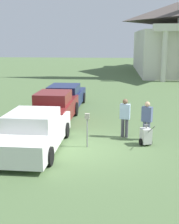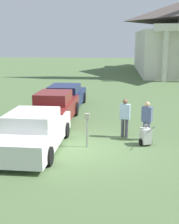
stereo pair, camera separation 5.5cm
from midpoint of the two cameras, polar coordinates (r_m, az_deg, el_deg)
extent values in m
plane|color=#4C663D|center=(12.20, 1.17, -6.67)|extent=(120.00, 120.00, 0.00)
cube|color=silver|center=(12.18, -9.92, -4.11)|extent=(2.08, 5.02, 0.77)
cube|color=silver|center=(11.82, -10.32, -1.30)|extent=(1.77, 2.14, 0.57)
cylinder|color=black|center=(13.94, -11.88, -3.00)|extent=(0.20, 0.66, 0.65)
cylinder|color=black|center=(13.47, -4.15, -3.32)|extent=(0.20, 0.66, 0.65)
cylinder|color=black|center=(10.62, -7.23, -8.01)|extent=(0.20, 0.66, 0.65)
cube|color=maroon|center=(15.96, -6.31, 0.32)|extent=(1.93, 4.80, 0.81)
cube|color=maroon|center=(15.64, -6.53, 2.62)|extent=(1.64, 2.04, 0.56)
cylinder|color=black|center=(17.61, -8.04, 0.70)|extent=(0.20, 0.75, 0.75)
cylinder|color=black|center=(17.26, -2.37, 0.56)|extent=(0.20, 0.75, 0.75)
cylinder|color=black|center=(14.86, -10.85, -1.75)|extent=(0.20, 0.75, 0.75)
cylinder|color=black|center=(14.44, -4.16, -1.98)|extent=(0.20, 0.75, 0.75)
cube|color=#19234C|center=(19.22, -4.39, 2.37)|extent=(2.08, 5.34, 0.71)
cube|color=#19234C|center=(18.91, -4.54, 4.09)|extent=(1.76, 2.27, 0.53)
cylinder|color=black|center=(21.02, -6.07, 2.71)|extent=(0.20, 0.69, 0.69)
cylinder|color=black|center=(20.70, -0.95, 2.62)|extent=(0.20, 0.69, 0.69)
cylinder|color=black|center=(17.90, -8.33, 0.80)|extent=(0.20, 0.69, 0.69)
cylinder|color=black|center=(17.52, -2.34, 0.66)|extent=(0.20, 0.69, 0.69)
cylinder|color=slate|center=(12.18, -0.32, -3.89)|extent=(0.05, 0.05, 1.14)
cube|color=gray|center=(12.00, -0.32, -0.79)|extent=(0.18, 0.09, 0.22)
cylinder|color=#3F3F47|center=(13.51, 6.90, -2.96)|extent=(0.14, 0.14, 0.82)
cylinder|color=#3F3F47|center=(13.54, 6.19, -2.90)|extent=(0.14, 0.14, 0.82)
cube|color=#99B2CC|center=(13.34, 6.63, 0.09)|extent=(0.46, 0.30, 0.65)
sphere|color=brown|center=(13.25, 6.68, 1.92)|extent=(0.22, 0.22, 0.22)
cylinder|color=#515670|center=(13.27, 10.81, -3.44)|extent=(0.14, 0.14, 0.80)
cylinder|color=#515670|center=(13.33, 10.12, -3.35)|extent=(0.14, 0.14, 0.80)
cube|color=#4C597F|center=(13.12, 10.59, -0.40)|extent=(0.47, 0.38, 0.63)
sphere|color=tan|center=(13.03, 10.67, 1.40)|extent=(0.22, 0.22, 0.22)
cube|color=#B2B2AD|center=(12.66, 10.37, -4.31)|extent=(0.48, 0.53, 0.60)
cone|color=#59595B|center=(12.55, 10.44, -2.66)|extent=(0.18, 0.18, 0.16)
cylinder|color=#4C4C4C|center=(12.14, 11.34, -3.15)|extent=(0.22, 0.57, 0.43)
cylinder|color=black|center=(12.66, 9.45, -5.45)|extent=(0.14, 0.28, 0.28)
cylinder|color=black|center=(12.82, 11.18, -5.27)|extent=(0.14, 0.28, 0.28)
cube|color=silver|center=(41.61, 15.77, 10.55)|extent=(9.64, 17.62, 5.13)
cylinder|color=silver|center=(31.86, 13.70, 9.77)|extent=(0.56, 0.56, 4.87)
camera|label=1|loc=(0.03, -89.88, 0.03)|focal=50.00mm
camera|label=2|loc=(0.03, 90.12, -0.03)|focal=50.00mm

